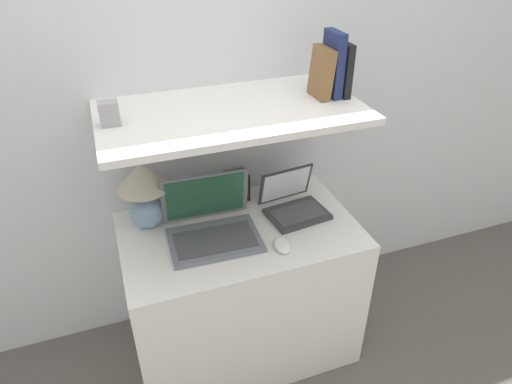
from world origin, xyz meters
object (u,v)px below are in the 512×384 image
book_black (342,69)px  laptop_large (212,226)px  router_box (236,186)px  book_brown (322,73)px  shelf_gadget (109,113)px  table_lamp (144,189)px  laptop_small (294,204)px  book_navy (333,64)px  computer_mouse (282,245)px

book_black → laptop_large: bearing=-172.8°
router_box → book_black: size_ratio=0.64×
book_brown → shelf_gadget: (-0.82, 0.00, -0.05)m
book_black → table_lamp: bearing=173.8°
laptop_large → laptop_small: size_ratio=1.36×
laptop_large → book_navy: book_navy is taller
laptop_large → book_navy: 0.82m
table_lamp → laptop_small: 0.66m
table_lamp → computer_mouse: (0.48, -0.34, -0.17)m
router_box → book_brown: 0.66m
table_lamp → laptop_large: 0.32m
laptop_large → router_box: laptop_large is taller
laptop_large → laptop_small: laptop_large is taller
laptop_large → book_black: size_ratio=1.82×
router_box → book_black: bearing=-22.8°
router_box → shelf_gadget: bearing=-161.7°
router_box → shelf_gadget: shelf_gadget is taller
book_black → book_brown: (-0.09, 0.00, -0.01)m
laptop_large → book_navy: size_ratio=1.52×
table_lamp → computer_mouse: table_lamp is taller
laptop_small → book_black: bearing=8.4°
book_black → book_brown: book_black is taller
shelf_gadget → table_lamp: bearing=47.5°
book_black → laptop_small: bearing=-171.6°
laptop_small → shelf_gadget: shelf_gadget is taller
book_black → book_navy: (-0.04, 0.00, 0.02)m
table_lamp → book_navy: (0.78, -0.09, 0.47)m
table_lamp → book_brown: 0.86m
computer_mouse → shelf_gadget: shelf_gadget is taller
laptop_large → computer_mouse: size_ratio=3.44×
book_black → shelf_gadget: book_black is taller
router_box → book_navy: (0.36, -0.17, 0.59)m
table_lamp → book_black: (0.82, -0.09, 0.44)m
computer_mouse → router_box: size_ratio=0.83×
laptop_large → book_brown: bearing=8.4°
computer_mouse → laptop_small: bearing=56.2°
book_black → book_navy: bearing=180.0°
computer_mouse → book_brown: bearing=44.7°
computer_mouse → shelf_gadget: (-0.57, 0.25, 0.55)m
book_black → book_navy: 0.04m
book_brown → router_box: bearing=151.7°
table_lamp → laptop_small: table_lamp is taller
router_box → shelf_gadget: size_ratio=1.55×
router_box → table_lamp: bearing=-169.6°
table_lamp → book_black: size_ratio=1.46×
book_navy → laptop_large: bearing=-172.3°
laptop_small → shelf_gadget: (-0.72, 0.03, 0.53)m
laptop_large → shelf_gadget: shelf_gadget is taller
laptop_large → book_brown: 0.76m
computer_mouse → book_navy: bearing=39.8°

